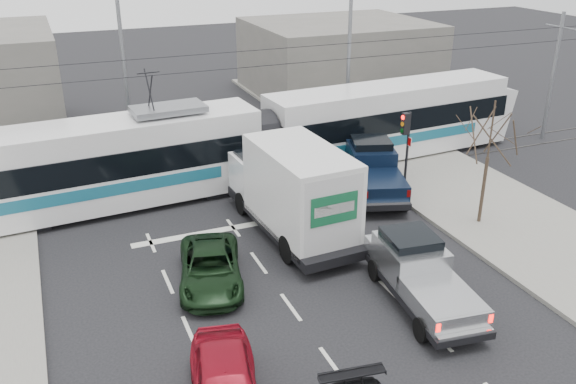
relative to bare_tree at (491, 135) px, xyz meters
name	(u,v)px	position (x,y,z in m)	size (l,w,h in m)	color
ground	(339,296)	(-7.60, -2.50, -3.79)	(120.00, 120.00, 0.00)	black
sidewalk_right	(551,244)	(1.40, -2.50, -3.72)	(6.00, 60.00, 0.15)	gray
rails	(242,185)	(-7.60, 7.50, -3.78)	(60.00, 1.60, 0.03)	#33302D
building_right	(338,57)	(4.40, 21.50, -1.29)	(12.00, 10.00, 5.00)	slate
bare_tree	(491,135)	(0.00, 0.00, 0.00)	(2.40, 2.40, 5.00)	#47382B
traffic_signal	(406,135)	(-1.13, 4.00, -1.05)	(0.44, 0.44, 3.60)	black
street_lamp_near	(346,49)	(-0.29, 11.50, 1.32)	(2.38, 0.25, 9.00)	slate
street_lamp_far	(119,59)	(-11.79, 13.50, 1.32)	(2.38, 0.25, 9.00)	slate
catenary	(239,105)	(-7.60, 7.50, 0.09)	(60.00, 0.20, 7.00)	black
tram	(260,140)	(-6.50, 7.88, -1.80)	(27.62, 4.65, 5.61)	white
silver_pickup	(418,272)	(-5.32, -3.55, -2.81)	(2.51, 5.63, 1.98)	black
box_truck	(293,190)	(-7.27, 2.17, -1.96)	(2.94, 7.56, 3.72)	black
navy_pickup	(373,169)	(-2.35, 4.55, -2.67)	(3.54, 5.76, 2.28)	black
green_car	(210,268)	(-11.25, -0.17, -3.18)	(2.02, 4.38, 1.22)	black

